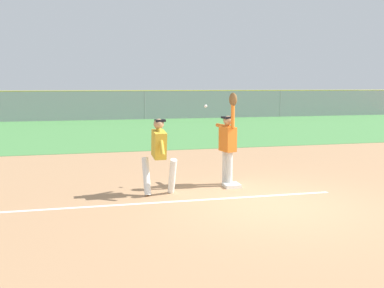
# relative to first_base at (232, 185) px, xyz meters

# --- Properties ---
(ground_plane) EXTENTS (71.54, 71.54, 0.00)m
(ground_plane) POSITION_rel_first_base_xyz_m (0.31, -1.52, -0.04)
(ground_plane) COLOR tan
(outfield_grass) EXTENTS (43.02, 14.74, 0.01)m
(outfield_grass) POSITION_rel_first_base_xyz_m (0.31, 13.27, -0.04)
(outfield_grass) COLOR #4C8C47
(outfield_grass) RESTS_ON ground_plane
(chalk_foul_line) EXTENTS (12.00, 0.26, 0.01)m
(chalk_foul_line) POSITION_rel_first_base_xyz_m (-4.00, -0.90, -0.04)
(chalk_foul_line) COLOR white
(chalk_foul_line) RESTS_ON ground_plane
(first_base) EXTENTS (0.38, 0.38, 0.08)m
(first_base) POSITION_rel_first_base_xyz_m (0.00, 0.00, 0.00)
(first_base) COLOR white
(first_base) RESTS_ON ground_plane
(fielder) EXTENTS (0.35, 0.89, 2.28)m
(fielder) POSITION_rel_first_base_xyz_m (-0.04, 0.20, 1.08)
(fielder) COLOR silver
(fielder) RESTS_ON ground_plane
(runner) EXTENTS (0.75, 0.84, 1.72)m
(runner) POSITION_rel_first_base_xyz_m (-1.82, -0.29, 0.96)
(runner) COLOR white
(runner) RESTS_ON ground_plane
(baseball) EXTENTS (0.07, 0.07, 0.07)m
(baseball) POSITION_rel_first_base_xyz_m (-0.57, 0.35, 1.91)
(baseball) COLOR white
(outfield_fence) EXTENTS (43.10, 0.08, 2.11)m
(outfield_fence) POSITION_rel_first_base_xyz_m (0.31, 20.64, 1.02)
(outfield_fence) COLOR #93999E
(outfield_fence) RESTS_ON ground_plane
(parked_car_tan) EXTENTS (4.44, 2.19, 1.25)m
(parked_car_tan) POSITION_rel_first_base_xyz_m (-8.95, 24.60, 0.63)
(parked_car_tan) COLOR tan
(parked_car_tan) RESTS_ON ground_plane
(parked_car_red) EXTENTS (4.46, 2.24, 1.25)m
(parked_car_red) POSITION_rel_first_base_xyz_m (-3.47, 24.22, 0.63)
(parked_car_red) COLOR #B21E1E
(parked_car_red) RESTS_ON ground_plane
(parked_car_white) EXTENTS (4.42, 2.15, 1.25)m
(parked_car_white) POSITION_rel_first_base_xyz_m (1.65, 24.43, 0.63)
(parked_car_white) COLOR white
(parked_car_white) RESTS_ON ground_plane
(parked_car_silver) EXTENTS (4.43, 2.17, 1.25)m
(parked_car_silver) POSITION_rel_first_base_xyz_m (6.71, 24.13, 0.63)
(parked_car_silver) COLOR #B7B7BC
(parked_car_silver) RESTS_ON ground_plane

